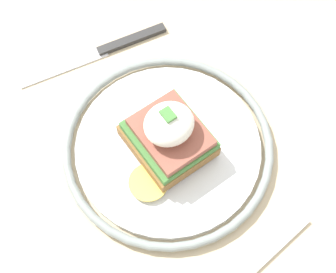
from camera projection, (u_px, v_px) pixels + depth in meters
The scene contains 6 objects.
ground_plane at pixel (182, 263), 1.26m from camera, with size 6.00×6.00×0.00m, color #9E9993.
dining_table at pixel (195, 177), 0.66m from camera, with size 1.04×0.89×0.77m.
plate at pixel (168, 146), 0.55m from camera, with size 0.25×0.25×0.02m.
sandwich at pixel (169, 135), 0.52m from camera, with size 0.09×0.11×0.07m.
fork at pixel (253, 270), 0.49m from camera, with size 0.03×0.15×0.00m.
knife at pixel (106, 50), 0.61m from camera, with size 0.05×0.20×0.01m.
Camera 1 is at (-0.17, 0.16, 1.28)m, focal length 50.00 mm.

